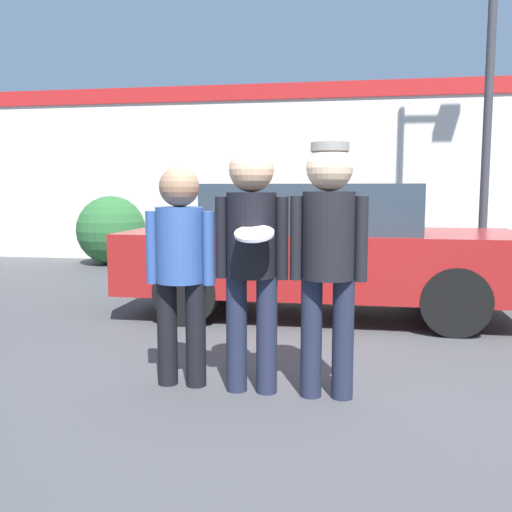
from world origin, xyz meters
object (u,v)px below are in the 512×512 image
object	(u,v)px
parked_car_near	(318,249)
shrub	(111,230)
person_left	(180,258)
person_middle_with_frisbee	(252,247)
person_right	(328,245)

from	to	relation	value
parked_car_near	shrub	size ratio (longest dim) A/B	3.37
person_left	parked_car_near	world-z (taller)	person_left
person_left	shrub	xyz separation A→B (m)	(-3.41, 6.41, -0.30)
person_left	shrub	size ratio (longest dim) A/B	1.22
person_middle_with_frisbee	parked_car_near	xyz separation A→B (m)	(0.30, 2.67, -0.28)
person_left	person_middle_with_frisbee	world-z (taller)	person_middle_with_frisbee
parked_car_near	shrub	distance (m)	5.70
parked_car_near	shrub	bearing A→B (deg)	138.29
person_right	shrub	bearing A→B (deg)	124.73
person_left	shrub	distance (m)	7.26
person_left	person_middle_with_frisbee	size ratio (longest dim) A/B	0.93
person_right	shrub	xyz separation A→B (m)	(-4.49, 6.48, -0.42)
parked_car_near	shrub	xyz separation A→B (m)	(-4.25, 3.79, -0.11)
person_left	parked_car_near	size ratio (longest dim) A/B	0.36
parked_car_near	person_middle_with_frisbee	bearing A→B (deg)	-96.46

